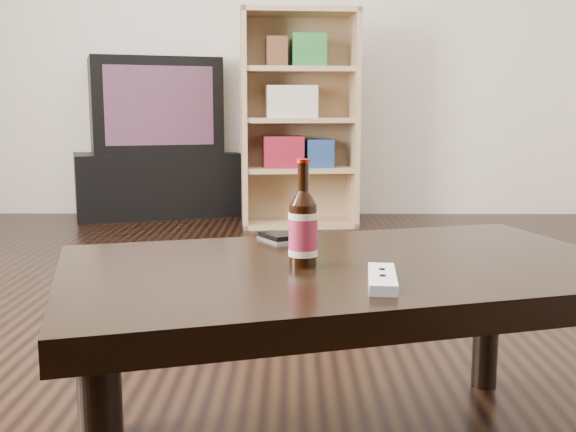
{
  "coord_description": "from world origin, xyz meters",
  "views": [
    {
      "loc": [
        0.12,
        -1.8,
        0.74
      ],
      "look_at": [
        0.11,
        -0.48,
        0.53
      ],
      "focal_mm": 42.0,
      "sensor_mm": 36.0,
      "label": 1
    }
  ],
  "objects_px": {
    "tv": "(155,106)",
    "remote": "(382,279)",
    "coffee_table": "(347,289)",
    "phone": "(276,237)",
    "beer_bottle": "(303,229)",
    "tv_stand": "(157,184)",
    "bookshelf": "(297,116)"
  },
  "relations": [
    {
      "from": "beer_bottle",
      "to": "remote",
      "type": "relative_size",
      "value": 1.2
    },
    {
      "from": "coffee_table",
      "to": "tv",
      "type": "bearing_deg",
      "value": 107.62
    },
    {
      "from": "tv_stand",
      "to": "phone",
      "type": "height_order",
      "value": "phone"
    },
    {
      "from": "tv",
      "to": "tv_stand",
      "type": "bearing_deg",
      "value": 90.0
    },
    {
      "from": "coffee_table",
      "to": "phone",
      "type": "distance_m",
      "value": 0.29
    },
    {
      "from": "bookshelf",
      "to": "coffee_table",
      "type": "xyz_separation_m",
      "value": [
        0.08,
        -2.97,
        -0.33
      ]
    },
    {
      "from": "bookshelf",
      "to": "phone",
      "type": "distance_m",
      "value": 2.75
    },
    {
      "from": "phone",
      "to": "beer_bottle",
      "type": "bearing_deg",
      "value": -108.8
    },
    {
      "from": "phone",
      "to": "remote",
      "type": "height_order",
      "value": "remote"
    },
    {
      "from": "phone",
      "to": "remote",
      "type": "xyz_separation_m",
      "value": [
        0.2,
        -0.41,
        0.0
      ]
    },
    {
      "from": "beer_bottle",
      "to": "tv",
      "type": "bearing_deg",
      "value": 106.06
    },
    {
      "from": "tv",
      "to": "remote",
      "type": "xyz_separation_m",
      "value": [
        1.13,
        -3.57,
        -0.33
      ]
    },
    {
      "from": "tv",
      "to": "bookshelf",
      "type": "height_order",
      "value": "bookshelf"
    },
    {
      "from": "phone",
      "to": "remote",
      "type": "bearing_deg",
      "value": -95.54
    },
    {
      "from": "bookshelf",
      "to": "tv",
      "type": "bearing_deg",
      "value": 151.06
    },
    {
      "from": "bookshelf",
      "to": "tv_stand",
      "type": "bearing_deg",
      "value": 151.01
    },
    {
      "from": "coffee_table",
      "to": "remote",
      "type": "relative_size",
      "value": 7.21
    },
    {
      "from": "remote",
      "to": "phone",
      "type": "bearing_deg",
      "value": 121.98
    },
    {
      "from": "tv",
      "to": "phone",
      "type": "bearing_deg",
      "value": -92.41
    },
    {
      "from": "coffee_table",
      "to": "tv_stand",
      "type": "bearing_deg",
      "value": 107.62
    },
    {
      "from": "tv",
      "to": "remote",
      "type": "distance_m",
      "value": 3.76
    },
    {
      "from": "coffee_table",
      "to": "remote",
      "type": "distance_m",
      "value": 0.19
    },
    {
      "from": "bookshelf",
      "to": "beer_bottle",
      "type": "height_order",
      "value": "bookshelf"
    },
    {
      "from": "tv_stand",
      "to": "bookshelf",
      "type": "height_order",
      "value": "bookshelf"
    },
    {
      "from": "tv_stand",
      "to": "phone",
      "type": "distance_m",
      "value": 3.31
    },
    {
      "from": "tv",
      "to": "beer_bottle",
      "type": "height_order",
      "value": "tv"
    },
    {
      "from": "bookshelf",
      "to": "remote",
      "type": "height_order",
      "value": "bookshelf"
    },
    {
      "from": "tv_stand",
      "to": "coffee_table",
      "type": "distance_m",
      "value": 3.57
    },
    {
      "from": "tv",
      "to": "coffee_table",
      "type": "distance_m",
      "value": 3.59
    },
    {
      "from": "tv_stand",
      "to": "bookshelf",
      "type": "bearing_deg",
      "value": -42.06
    },
    {
      "from": "bookshelf",
      "to": "coffee_table",
      "type": "height_order",
      "value": "bookshelf"
    },
    {
      "from": "tv_stand",
      "to": "remote",
      "type": "distance_m",
      "value": 3.75
    }
  ]
}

